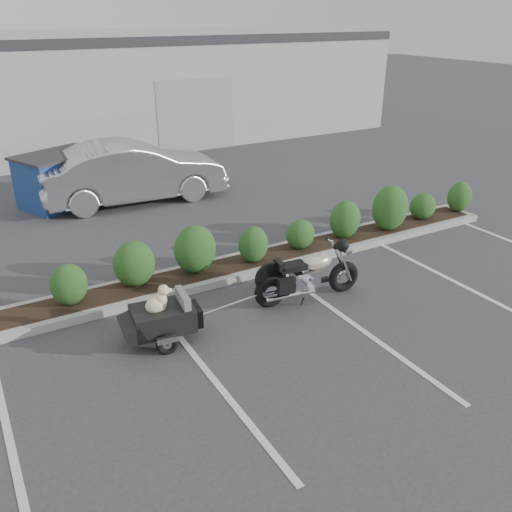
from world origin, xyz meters
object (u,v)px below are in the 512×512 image
pet_trailer (162,318)px  sedan (133,172)px  motorcycle (309,275)px  dumpster (61,179)px

pet_trailer → sedan: bearing=81.9°
motorcycle → sedan: 7.05m
motorcycle → pet_trailer: motorcycle is taller
sedan → motorcycle: bearing=-168.4°
motorcycle → sedan: (-0.92, 6.99, 0.33)m
motorcycle → pet_trailer: 2.78m
sedan → pet_trailer: bearing=169.1°
motorcycle → dumpster: bearing=116.2°
motorcycle → pet_trailer: bearing=-173.7°
pet_trailer → dumpster: bearing=96.2°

